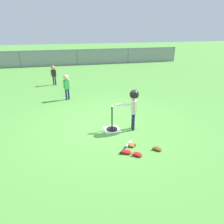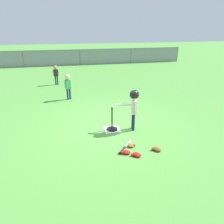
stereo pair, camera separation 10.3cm
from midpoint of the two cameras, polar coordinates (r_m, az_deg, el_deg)
name	(u,v)px [view 2 (the right image)]	position (r m, az deg, el deg)	size (l,w,h in m)	color
ground_plane	(105,125)	(6.22, -1.39, -3.75)	(60.00, 60.00, 0.00)	#51933D
home_plate	(112,129)	(5.99, 0.50, -4.82)	(0.44, 0.44, 0.01)	white
batting_tee	(112,126)	(5.94, 0.50, -3.92)	(0.32, 0.32, 0.68)	black
baseball_on_tee	(112,106)	(5.69, 0.52, 1.56)	(0.07, 0.07, 0.07)	white
batter_child	(134,102)	(5.70, 6.55, 2.78)	(0.64, 0.33, 1.19)	#191E4C
fielder_near_right	(56,72)	(10.78, -15.05, 10.54)	(0.28, 0.19, 0.97)	#191E4C
fielder_deep_center	(68,84)	(8.40, -11.78, 7.74)	(0.29, 0.20, 1.03)	#191E4C
spare_bat_silver	(127,145)	(5.21, 4.65, -9.20)	(0.45, 0.49, 0.06)	silver
glove_by_plate	(157,149)	(5.16, 12.84, -10.00)	(0.25, 0.27, 0.07)	brown
glove_near_bats	(130,145)	(5.22, 5.65, -9.10)	(0.24, 0.27, 0.07)	brown
glove_tossed_aside	(126,152)	(4.95, 4.47, -11.01)	(0.27, 0.26, 0.07)	#B21919
glove_outfield_drop	(137,155)	(4.89, 7.42, -11.63)	(0.26, 0.27, 0.07)	#B21919
outfield_fence	(80,57)	(16.12, -8.73, 14.92)	(16.06, 0.06, 1.15)	slate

